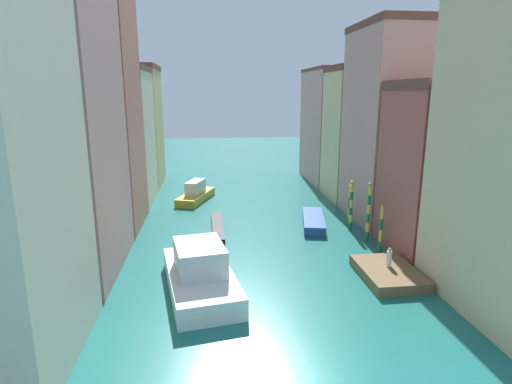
{
  "coord_description": "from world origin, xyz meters",
  "views": [
    {
      "loc": [
        -3.9,
        -15.58,
        12.52
      ],
      "look_at": [
        1.41,
        29.71,
        1.5
      ],
      "focal_mm": 29.04,
      "sensor_mm": 36.0,
      "label": 1
    }
  ],
  "objects": [
    {
      "name": "motorboat_1",
      "position": [
        -5.47,
        32.44,
        0.84
      ],
      "size": [
        4.61,
        7.56,
        2.4
      ],
      "color": "gold",
      "rests_on": "ground"
    },
    {
      "name": "motorboat_0",
      "position": [
        6.05,
        21.63,
        0.44
      ],
      "size": [
        3.3,
        7.13,
        0.87
      ],
      "color": "#234C93",
      "rests_on": "ground"
    },
    {
      "name": "mooring_pole_3",
      "position": [
        9.33,
        20.9,
        2.09
      ],
      "size": [
        0.38,
        0.38,
        4.07
      ],
      "color": "#197247",
      "rests_on": "ground"
    },
    {
      "name": "mooring_pole_1",
      "position": [
        9.59,
        16.95,
        2.63
      ],
      "size": [
        0.33,
        0.33,
        5.15
      ],
      "color": "#197247",
      "rests_on": "ground"
    },
    {
      "name": "building_left_2",
      "position": [
        -14.03,
        23.91,
        11.15
      ],
      "size": [
        7.46,
        8.79,
        22.28
      ],
      "color": "#C6705B",
      "rests_on": "ground"
    },
    {
      "name": "building_right_3",
      "position": [
        14.03,
        31.83,
        7.77
      ],
      "size": [
        7.46,
        7.4,
        15.52
      ],
      "color": "beige",
      "rests_on": "ground"
    },
    {
      "name": "building_left_4",
      "position": [
        -14.03,
        43.02,
        8.05
      ],
      "size": [
        7.46,
        9.74,
        16.08
      ],
      "color": "#DBB77A",
      "rests_on": "ground"
    },
    {
      "name": "vaporetto_white",
      "position": [
        -4.61,
        9.36,
        1.15
      ],
      "size": [
        5.46,
        9.75,
        3.15
      ],
      "color": "white",
      "rests_on": "ground"
    },
    {
      "name": "ground_plane",
      "position": [
        0.0,
        24.5,
        0.0
      ],
      "size": [
        154.0,
        154.0,
        0.0
      ],
      "primitive_type": "plane",
      "color": "#1E6B66"
    },
    {
      "name": "building_left_3",
      "position": [
        -14.03,
        33.05,
        7.69
      ],
      "size": [
        7.46,
        9.43,
        15.35
      ],
      "color": "beige",
      "rests_on": "ground"
    },
    {
      "name": "building_right_4",
      "position": [
        14.03,
        41.77,
        7.89
      ],
      "size": [
        7.46,
        12.04,
        15.76
      ],
      "color": "tan",
      "rests_on": "ground"
    },
    {
      "name": "building_left_1",
      "position": [
        -14.03,
        13.61,
        10.41
      ],
      "size": [
        7.46,
        11.03,
        20.8
      ],
      "color": "tan",
      "rests_on": "ground"
    },
    {
      "name": "building_right_2",
      "position": [
        14.03,
        23.05,
        9.43
      ],
      "size": [
        7.46,
        9.71,
        18.84
      ],
      "color": "tan",
      "rests_on": "ground"
    },
    {
      "name": "waterfront_dock",
      "position": [
        8.24,
        9.58,
        0.37
      ],
      "size": [
        3.69,
        5.42,
        0.73
      ],
      "color": "brown",
      "rests_on": "ground"
    },
    {
      "name": "mooring_pole_0",
      "position": [
        9.6,
        14.29,
        2.02
      ],
      "size": [
        0.27,
        0.27,
        3.96
      ],
      "color": "#197247",
      "rests_on": "ground"
    },
    {
      "name": "person_on_dock",
      "position": [
        8.39,
        9.94,
        1.36
      ],
      "size": [
        0.36,
        0.36,
        1.36
      ],
      "color": "white",
      "rests_on": "waterfront_dock"
    },
    {
      "name": "mooring_pole_2",
      "position": [
        9.1,
        19.95,
        2.39
      ],
      "size": [
        0.35,
        0.35,
        4.68
      ],
      "color": "#197247",
      "rests_on": "ground"
    },
    {
      "name": "gondola_black",
      "position": [
        -3.2,
        21.56,
        0.23
      ],
      "size": [
        1.1,
        8.38,
        0.46
      ],
      "color": "black",
      "rests_on": "ground"
    },
    {
      "name": "building_right_1",
      "position": [
        14.03,
        14.09,
        6.73
      ],
      "size": [
        7.46,
        7.44,
        13.42
      ],
      "color": "#B25147",
      "rests_on": "ground"
    }
  ]
}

